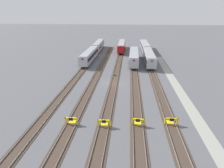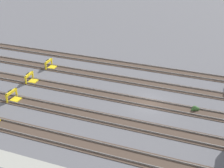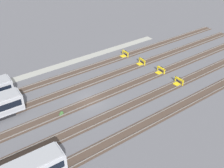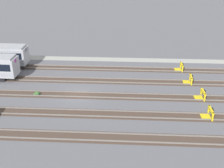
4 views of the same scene
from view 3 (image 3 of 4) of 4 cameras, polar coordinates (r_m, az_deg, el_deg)
ground_plane at (r=45.35m, az=-4.82°, el=-3.78°), size 400.00×400.00×0.00m
service_walkway at (r=56.35m, az=-12.47°, el=3.54°), size 54.00×2.00×0.01m
rail_track_nearest at (r=52.74m, az=-10.44°, el=1.64°), size 90.00×2.23×0.21m
rail_track_near_inner at (r=48.92m, az=-7.85°, el=-0.84°), size 90.00×2.23×0.21m
rail_track_middle at (r=45.33m, az=-4.83°, el=-3.73°), size 90.00×2.24×0.21m
rail_track_far_inner at (r=42.02m, az=-1.28°, el=-7.08°), size 90.00×2.23×0.21m
rail_track_farthest at (r=39.06m, az=2.91°, el=-10.93°), size 90.00×2.23×0.21m
bumper_stop_nearest_track at (r=59.35m, az=2.73°, el=6.50°), size 1.36×2.00×1.22m
bumper_stop_near_inner_track at (r=56.39m, az=6.35°, el=4.78°), size 1.37×2.01×1.22m
bumper_stop_middle_track at (r=53.77m, az=10.43°, el=2.88°), size 1.38×2.01×1.22m
bumper_stop_far_inner_track at (r=50.93m, az=14.21°, el=0.50°), size 1.37×2.01×1.22m
weed_clump at (r=43.05m, az=-10.95°, el=-6.30°), size 0.92×0.70×0.64m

